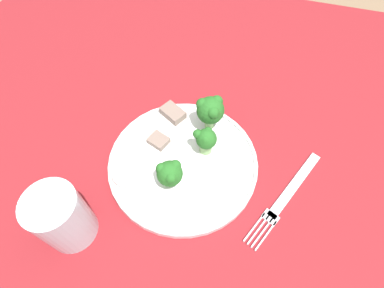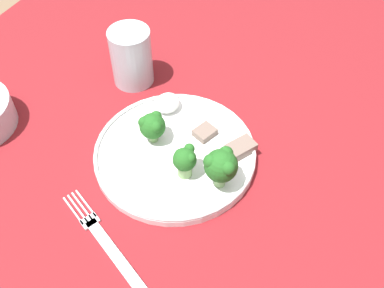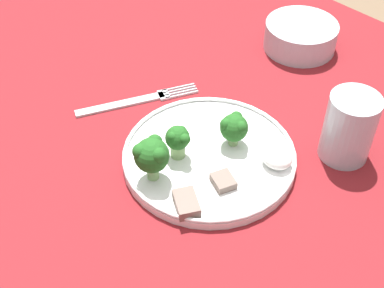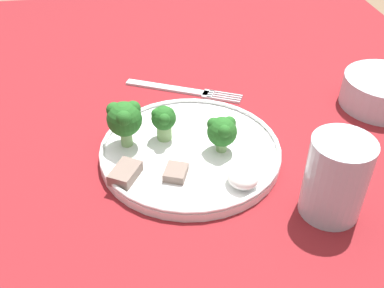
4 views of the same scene
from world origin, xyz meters
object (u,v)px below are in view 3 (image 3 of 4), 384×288
fork (137,101)px  drinking_glass (348,130)px  dinner_plate (209,156)px  cream_bowl (300,36)px

fork → drinking_glass: 0.33m
dinner_plate → drinking_glass: (0.12, 0.15, 0.04)m
dinner_plate → drinking_glass: bearing=50.4°
dinner_plate → cream_bowl: cream_bowl is taller
dinner_plate → fork: dinner_plate is taller
fork → cream_bowl: 0.32m
fork → cream_bowl: size_ratio=1.49×
dinner_plate → cream_bowl: 0.33m
drinking_glass → cream_bowl: bearing=141.3°
dinner_plate → fork: size_ratio=1.29×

